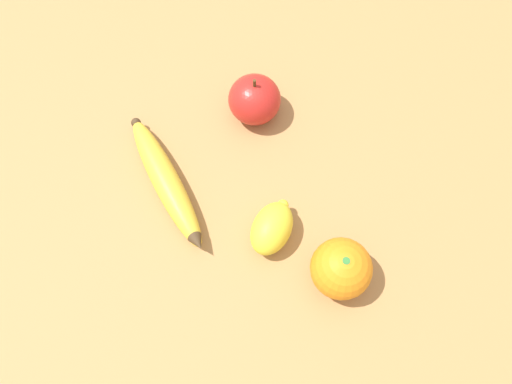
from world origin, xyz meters
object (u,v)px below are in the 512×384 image
at_px(orange, 341,269).
at_px(apple, 255,100).
at_px(banana, 166,182).
at_px(lemon, 272,228).

height_order(orange, apple, apple).
distance_m(banana, orange, 0.26).
bearing_deg(orange, lemon, -61.42).
xyz_separation_m(orange, lemon, (0.05, -0.09, -0.01)).
bearing_deg(banana, orange, 32.84).
distance_m(banana, apple, 0.17).
relative_size(orange, lemon, 0.85).
bearing_deg(lemon, banana, -52.92).
distance_m(orange, lemon, 0.10).
relative_size(banana, lemon, 2.50).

